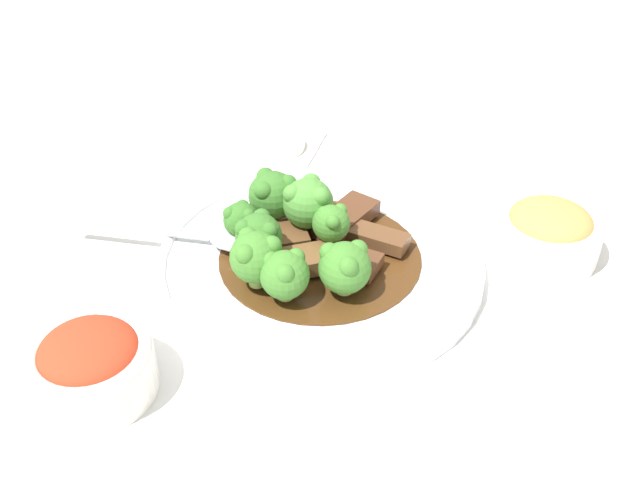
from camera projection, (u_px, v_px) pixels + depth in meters
The scene contains 20 objects.
ground_plane at pixel (320, 269), 0.70m from camera, with size 4.00×4.00×0.00m, color white.
main_plate at pixel (320, 261), 0.70m from camera, with size 0.30×0.30×0.02m.
beef_strip_0 at pixel (277, 235), 0.71m from camera, with size 0.07×0.07×0.01m.
beef_strip_1 at pixel (345, 260), 0.68m from camera, with size 0.07×0.04×0.01m.
beef_strip_2 at pixel (345, 218), 0.72m from camera, with size 0.05×0.08×0.02m.
beef_strip_3 at pixel (302, 261), 0.67m from camera, with size 0.07×0.06×0.02m.
beef_strip_4 at pixel (375, 237), 0.70m from camera, with size 0.07×0.03×0.01m.
broccoli_floret_0 at pixel (345, 267), 0.63m from camera, with size 0.05×0.05×0.05m.
broccoli_floret_1 at pixel (308, 202), 0.70m from camera, with size 0.05×0.05×0.06m.
broccoli_floret_2 at pixel (256, 256), 0.64m from camera, with size 0.05×0.05×0.05m.
broccoli_floret_3 at pixel (285, 274), 0.63m from camera, with size 0.04×0.04×0.05m.
broccoli_floret_4 at pixel (241, 219), 0.69m from camera, with size 0.03×0.03×0.04m.
broccoli_floret_5 at pixel (273, 194), 0.72m from camera, with size 0.05×0.05×0.05m.
broccoli_floret_6 at pixel (331, 223), 0.68m from camera, with size 0.04×0.04×0.05m.
broccoli_floret_7 at pixel (259, 236), 0.66m from camera, with size 0.04×0.04×0.05m.
serving_spoon at pixel (223, 237), 0.70m from camera, with size 0.20×0.06×0.01m.
side_bowl_kimchi at pixel (91, 364), 0.57m from camera, with size 0.10×0.10×0.06m.
side_bowl_appetizer at pixel (549, 232), 0.71m from camera, with size 0.10×0.10×0.05m.
sauce_dish at pixel (275, 145), 0.88m from camera, with size 0.07×0.07×0.01m.
paper_napkin at pixel (265, 142), 0.90m from camera, with size 0.14×0.10×0.01m.
Camera 1 is at (-0.20, 0.51, 0.44)m, focal length 42.00 mm.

